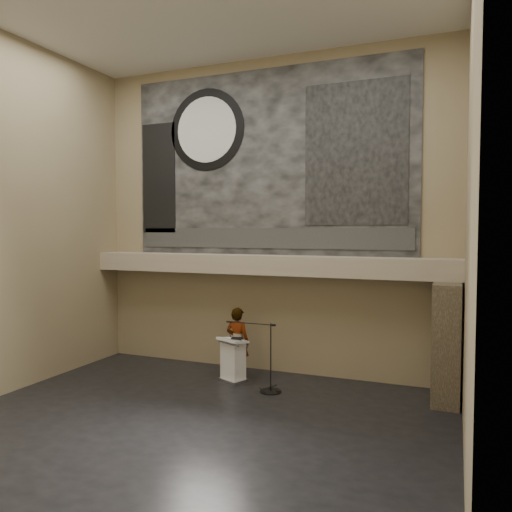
% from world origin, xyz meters
% --- Properties ---
extents(floor, '(10.00, 10.00, 0.00)m').
position_xyz_m(floor, '(0.00, 0.00, 0.00)').
color(floor, black).
rests_on(floor, ground).
extents(wall_back, '(10.00, 0.02, 8.50)m').
position_xyz_m(wall_back, '(0.00, 4.00, 4.25)').
color(wall_back, '#8B7858').
rests_on(wall_back, floor).
extents(wall_front, '(10.00, 0.02, 8.50)m').
position_xyz_m(wall_front, '(0.00, -4.00, 4.25)').
color(wall_front, '#8B7858').
rests_on(wall_front, floor).
extents(wall_left, '(0.02, 8.00, 8.50)m').
position_xyz_m(wall_left, '(-5.00, 0.00, 4.25)').
color(wall_left, '#8B7858').
rests_on(wall_left, floor).
extents(wall_right, '(0.02, 8.00, 8.50)m').
position_xyz_m(wall_right, '(5.00, 0.00, 4.25)').
color(wall_right, '#8B7858').
rests_on(wall_right, floor).
extents(soffit, '(10.00, 0.80, 0.50)m').
position_xyz_m(soffit, '(0.00, 3.60, 2.95)').
color(soffit, tan).
rests_on(soffit, wall_back).
extents(sprinkler_left, '(0.04, 0.04, 0.06)m').
position_xyz_m(sprinkler_left, '(-1.60, 3.55, 2.67)').
color(sprinkler_left, '#B2893D').
rests_on(sprinkler_left, soffit).
extents(sprinkler_right, '(0.04, 0.04, 0.06)m').
position_xyz_m(sprinkler_right, '(1.90, 3.55, 2.67)').
color(sprinkler_right, '#B2893D').
rests_on(sprinkler_right, soffit).
extents(banner, '(8.00, 0.05, 5.00)m').
position_xyz_m(banner, '(0.00, 3.97, 5.70)').
color(banner, black).
rests_on(banner, wall_back).
extents(banner_text_strip, '(7.76, 0.02, 0.55)m').
position_xyz_m(banner_text_strip, '(0.00, 3.93, 3.65)').
color(banner_text_strip, '#2B2B2B').
rests_on(banner_text_strip, banner).
extents(banner_clock_rim, '(2.30, 0.02, 2.30)m').
position_xyz_m(banner_clock_rim, '(-1.80, 3.93, 6.70)').
color(banner_clock_rim, black).
rests_on(banner_clock_rim, banner).
extents(banner_clock_face, '(1.84, 0.02, 1.84)m').
position_xyz_m(banner_clock_face, '(-1.80, 3.91, 6.70)').
color(banner_clock_face, silver).
rests_on(banner_clock_face, banner).
extents(banner_building_print, '(2.60, 0.02, 3.60)m').
position_xyz_m(banner_building_print, '(2.40, 3.93, 5.80)').
color(banner_building_print, black).
rests_on(banner_building_print, banner).
extents(banner_brick_print, '(1.10, 0.02, 3.20)m').
position_xyz_m(banner_brick_print, '(-3.40, 3.93, 5.40)').
color(banner_brick_print, black).
rests_on(banner_brick_print, banner).
extents(stone_pier, '(0.60, 1.40, 2.70)m').
position_xyz_m(stone_pier, '(4.65, 3.15, 1.35)').
color(stone_pier, '#3E3426').
rests_on(stone_pier, floor).
extents(lectern, '(0.86, 0.76, 1.13)m').
position_xyz_m(lectern, '(-0.43, 2.69, 0.55)').
color(lectern, silver).
rests_on(lectern, floor).
extents(binder, '(0.31, 0.27, 0.04)m').
position_xyz_m(binder, '(-0.32, 2.68, 1.12)').
color(binder, black).
rests_on(binder, lectern).
extents(papers, '(0.30, 0.35, 0.00)m').
position_xyz_m(papers, '(-0.59, 2.67, 1.10)').
color(papers, white).
rests_on(papers, lectern).
extents(speaker_person, '(0.72, 0.51, 1.84)m').
position_xyz_m(speaker_person, '(-0.49, 3.13, 0.92)').
color(speaker_person, white).
rests_on(speaker_person, floor).
extents(mic_stand, '(1.41, 0.52, 1.66)m').
position_xyz_m(mic_stand, '(0.71, 2.28, 0.25)').
color(mic_stand, black).
rests_on(mic_stand, floor).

